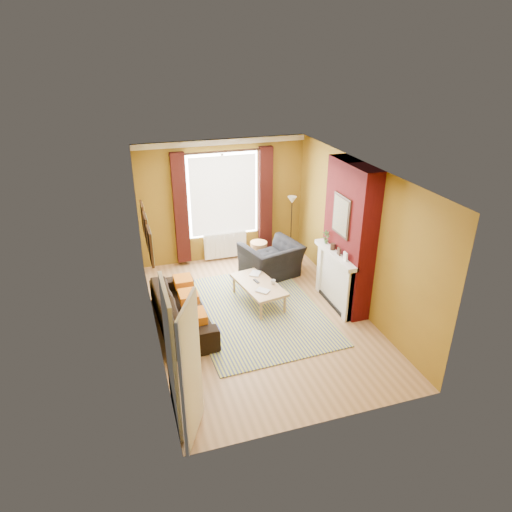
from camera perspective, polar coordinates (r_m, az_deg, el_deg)
name	(u,v)px	position (r m, az deg, el deg)	size (l,w,h in m)	color
ground	(260,317)	(8.65, 0.50, -7.59)	(5.50, 5.50, 0.00)	olive
room_walls	(288,240)	(8.41, 4.03, 2.03)	(3.82, 5.54, 2.83)	olive
striped_rug	(256,311)	(8.80, -0.03, -6.86)	(2.50, 3.37, 0.02)	navy
sofa	(182,309)	(8.39, -9.26, -6.55)	(2.15, 0.84, 0.63)	black
armchair	(271,260)	(9.91, 1.92, -0.53)	(1.16, 1.01, 0.75)	black
coffee_table	(258,285)	(8.89, 0.31, -3.71)	(0.86, 1.38, 0.43)	tan
wicker_stool	(259,252)	(10.61, 0.34, 0.51)	(0.45, 0.45, 0.49)	#A77A48
floor_lamp	(292,209)	(10.65, 4.49, 5.83)	(0.26, 0.26, 1.47)	black
book_a	(260,293)	(8.53, 0.56, -4.63)	(0.18, 0.25, 0.02)	#999999
book_b	(251,273)	(9.25, -0.66, -2.11)	(0.19, 0.26, 0.02)	#999999
mug	(273,282)	(8.83, 2.15, -3.28)	(0.10, 0.10, 0.09)	#999999
tv_remote	(256,281)	(8.93, 0.03, -3.16)	(0.09, 0.18, 0.02)	black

